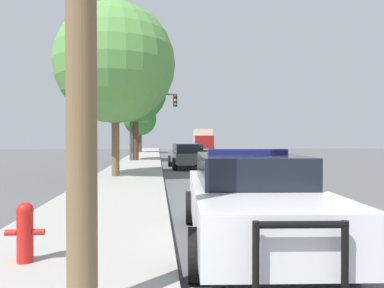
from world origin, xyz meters
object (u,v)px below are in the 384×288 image
police_car (249,197)px  tree_sidewalk_near (115,64)px  fire_hydrant (25,230)px  car_background_midblock (187,155)px  tree_sidewalk_far (140,119)px  tree_sidewalk_mid (135,92)px  traffic_light (150,112)px  box_truck (203,139)px

police_car → tree_sidewalk_near: bearing=-68.3°
fire_hydrant → car_background_midblock: size_ratio=0.17×
police_car → tree_sidewalk_near: 11.43m
tree_sidewalk_far → tree_sidewalk_near: 28.26m
tree_sidewalk_mid → traffic_light: bearing=-15.9°
tree_sidewalk_near → fire_hydrant: bearing=-89.7°
fire_hydrant → traffic_light: size_ratio=0.16×
police_car → tree_sidewalk_far: bearing=-80.9°
police_car → car_background_midblock: size_ratio=1.14×
fire_hydrant → police_car: bearing=17.4°
traffic_light → tree_sidewalk_near: bearing=-96.0°
fire_hydrant → box_truck: 46.48m
tree_sidewalk_near → tree_sidewalk_mid: 11.89m
car_background_midblock → tree_sidewalk_near: 7.74m
tree_sidewalk_near → box_truck: bearing=77.0°
traffic_light → tree_sidewalk_near: size_ratio=0.68×
car_background_midblock → box_truck: bearing=77.9°
police_car → car_background_midblock: police_car is taller
traffic_light → tree_sidewalk_near: 11.72m
car_background_midblock → tree_sidewalk_mid: (-3.32, 6.38, 4.45)m
traffic_light → box_truck: traffic_light is taller
police_car → tree_sidewalk_near: (-3.27, 10.14, 4.14)m
police_car → fire_hydrant: size_ratio=6.68×
police_car → box_truck: box_truck is taller
police_car → tree_sidewalk_far: (-3.52, 38.38, 3.23)m
tree_sidewalk_far → police_car: bearing=-84.8°
box_truck → tree_sidewalk_far: 10.72m
car_background_midblock → tree_sidewalk_mid: bearing=114.2°
fire_hydrant → tree_sidewalk_near: (-0.06, 11.14, 4.37)m
fire_hydrant → tree_sidewalk_far: (-0.31, 39.39, 3.46)m
fire_hydrant → tree_sidewalk_mid: bearing=89.7°
police_car → traffic_light: 22.02m
fire_hydrant → box_truck: box_truck is taller
tree_sidewalk_near → tree_sidewalk_mid: tree_sidewalk_mid is taller
car_background_midblock → box_truck: box_truck is taller
traffic_light → tree_sidewalk_far: bearing=95.0°
police_car → tree_sidewalk_near: tree_sidewalk_near is taller
police_car → box_truck: size_ratio=0.68×
fire_hydrant → traffic_light: (1.15, 22.73, 3.13)m
car_background_midblock → tree_sidewalk_far: bearing=96.1°
police_car → car_background_midblock: (0.21, 15.65, -0.03)m
police_car → car_background_midblock: 15.65m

